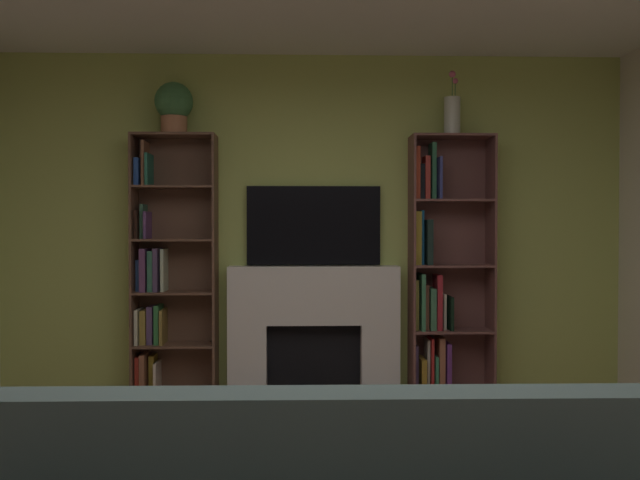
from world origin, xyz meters
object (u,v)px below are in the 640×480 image
object	(u,v)px
potted_plant	(174,106)
fireplace	(314,328)
bookshelf_left	(166,275)
vase_with_flowers	(452,114)
bookshelf_right	(440,275)
tv	(314,226)

from	to	relation	value
potted_plant	fireplace	bearing A→B (deg)	2.42
bookshelf_left	vase_with_flowers	xyz separation A→B (m)	(2.22, -0.05, 1.24)
potted_plant	vase_with_flowers	distance (m)	2.14
fireplace	bookshelf_right	distance (m)	1.07
fireplace	vase_with_flowers	distance (m)	1.98
tv	bookshelf_left	distance (m)	1.21
tv	bookshelf_left	xyz separation A→B (m)	(-1.15, -0.07, -0.38)
fireplace	tv	xyz separation A→B (m)	(0.00, 0.07, 0.80)
bookshelf_right	fireplace	bearing A→B (deg)	-179.88
fireplace	vase_with_flowers	size ratio (longest dim) A/B	2.89
tv	bookshelf_right	world-z (taller)	bookshelf_right
bookshelf_left	potted_plant	bearing A→B (deg)	-34.28
bookshelf_left	vase_with_flowers	bearing A→B (deg)	-1.34
bookshelf_left	vase_with_flowers	distance (m)	2.54
potted_plant	tv	bearing A→B (deg)	6.39
bookshelf_left	bookshelf_right	distance (m)	2.14
bookshelf_left	potted_plant	world-z (taller)	potted_plant
bookshelf_right	vase_with_flowers	distance (m)	1.25
fireplace	tv	size ratio (longest dim) A/B	1.36
fireplace	potted_plant	size ratio (longest dim) A/B	3.62
tv	bookshelf_right	bearing A→B (deg)	-4.18
bookshelf_left	bookshelf_right	xyz separation A→B (m)	(2.14, -0.00, -0.01)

